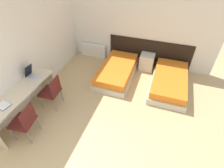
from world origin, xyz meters
TOP-DOWN VIEW (x-y plane):
  - wall_back at (0.00, 4.52)m, footprint 5.12×0.05m
  - wall_left at (-2.09, 2.25)m, footprint 0.05×5.49m
  - headboard_panel at (0.59, 4.48)m, footprint 2.65×0.03m
  - bed_near_window at (-0.19, 3.52)m, footprint 0.98×1.86m
  - bed_near_door at (1.37, 3.52)m, footprint 0.98×1.86m
  - nightstand at (0.59, 4.23)m, footprint 0.44×0.43m
  - radiator at (-1.37, 4.40)m, footprint 0.94×0.12m
  - desk at (-1.79, 1.33)m, footprint 0.53×1.88m
  - chair_near_laptop at (-1.32, 1.82)m, footprint 0.45×0.45m
  - chair_near_notebook at (-1.32, 0.86)m, footprint 0.48×0.48m
  - laptop at (-1.85, 1.89)m, footprint 0.35×0.24m
  - open_notebook at (-1.79, 0.91)m, footprint 0.30×0.25m

SIDE VIEW (x-z plane):
  - bed_near_window at x=-0.19m, z-range -0.01..0.38m
  - bed_near_door at x=1.37m, z-range -0.01..0.38m
  - radiator at x=-1.37m, z-range 0.00..0.48m
  - nightstand at x=0.59m, z-range 0.00..0.51m
  - headboard_panel at x=0.59m, z-range 0.00..0.90m
  - chair_near_laptop at x=-1.32m, z-range 0.06..0.93m
  - chair_near_notebook at x=-1.32m, z-range 0.06..0.93m
  - desk at x=-1.79m, z-range 0.20..0.93m
  - open_notebook at x=-1.79m, z-range 0.73..0.75m
  - laptop at x=-1.85m, z-range 0.63..0.96m
  - wall_back at x=0.00m, z-range 0.00..2.70m
  - wall_left at x=-2.09m, z-range 0.00..2.70m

